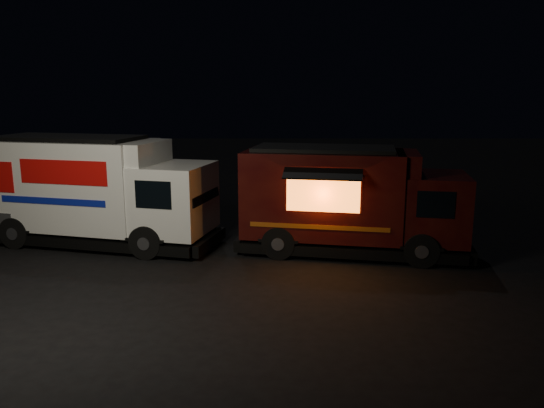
{
  "coord_description": "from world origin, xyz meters",
  "views": [
    {
      "loc": [
        2.39,
        -12.51,
        4.47
      ],
      "look_at": [
        2.39,
        2.0,
        1.4
      ],
      "focal_mm": 35.0,
      "sensor_mm": 36.0,
      "label": 1
    }
  ],
  "objects": [
    {
      "name": "ground",
      "position": [
        0.0,
        0.0,
        0.0
      ],
      "size": [
        80.0,
        80.0,
        0.0
      ],
      "primitive_type": "plane",
      "color": "black",
      "rests_on": "ground"
    },
    {
      "name": "red_truck",
      "position": [
        4.67,
        2.04,
        1.49
      ],
      "size": [
        6.75,
        3.52,
        2.99
      ],
      "primitive_type": null,
      "rotation": [
        0.0,
        0.0,
        -0.19
      ],
      "color": "#3B100A",
      "rests_on": "ground"
    },
    {
      "name": "white_truck",
      "position": [
        -2.73,
        2.92,
        1.61
      ],
      "size": [
        7.46,
        4.07,
        3.21
      ],
      "primitive_type": null,
      "rotation": [
        0.0,
        0.0,
        -0.25
      ],
      "color": "silver",
      "rests_on": "ground"
    }
  ]
}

